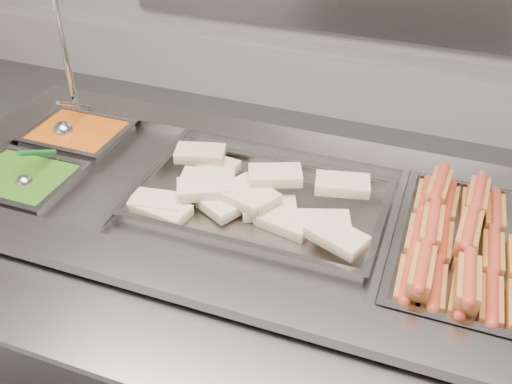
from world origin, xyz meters
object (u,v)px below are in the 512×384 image
(pan_hotdogs, at_px, (464,257))
(serving_spoon, at_px, (27,178))
(steam_counter, at_px, (242,304))
(ladle, at_px, (64,130))
(sneeze_guard, at_px, (266,45))
(pan_wraps, at_px, (259,207))

(pan_hotdogs, bearing_deg, serving_spoon, -172.52)
(steam_counter, bearing_deg, ladle, 169.80)
(steam_counter, relative_size, sneeze_guard, 1.14)
(serving_spoon, bearing_deg, sneeze_guard, 31.52)
(pan_hotdogs, distance_m, serving_spoon, 1.23)
(sneeze_guard, bearing_deg, serving_spoon, -148.48)
(steam_counter, bearing_deg, pan_wraps, 0.59)
(pan_wraps, bearing_deg, pan_hotdogs, 0.59)
(steam_counter, relative_size, pan_wraps, 2.76)
(pan_wraps, bearing_deg, steam_counter, -179.41)
(sneeze_guard, height_order, pan_wraps, sneeze_guard)
(pan_hotdogs, bearing_deg, ladle, 174.90)
(steam_counter, bearing_deg, sneeze_guard, 90.60)
(steam_counter, bearing_deg, pan_hotdogs, 0.59)
(pan_hotdogs, bearing_deg, steam_counter, -179.41)
(pan_hotdogs, relative_size, ladle, 2.83)
(steam_counter, height_order, ladle, ladle)
(serving_spoon, bearing_deg, steam_counter, 14.29)
(pan_hotdogs, height_order, ladle, ladle)
(sneeze_guard, distance_m, ladle, 0.76)
(pan_hotdogs, bearing_deg, sneeze_guard, 161.31)
(pan_wraps, xyz_separation_m, ladle, (-0.73, 0.12, 0.03))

